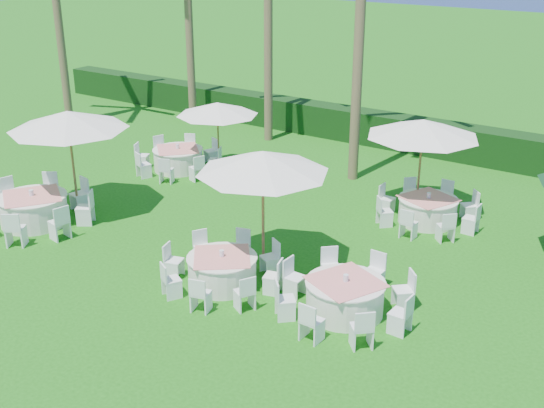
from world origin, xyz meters
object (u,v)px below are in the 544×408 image
(banquet_table_c, at_px, (345,296))
(umbrella_b, at_px, (263,162))
(banquet_table_a, at_px, (34,209))
(banquet_table_d, at_px, (178,159))
(umbrella_d, at_px, (423,128))
(banquet_table_b, at_px, (222,270))
(umbrella_c, at_px, (217,109))
(umbrella_a, at_px, (68,120))
(banquet_table_f, at_px, (427,209))

(banquet_table_c, height_order, umbrella_b, umbrella_b)
(banquet_table_a, relative_size, banquet_table_d, 1.14)
(banquet_table_d, distance_m, umbrella_d, 8.49)
(banquet_table_a, xyz_separation_m, banquet_table_b, (6.45, 0.11, -0.06))
(banquet_table_a, height_order, banquet_table_b, banquet_table_a)
(umbrella_c, distance_m, umbrella_d, 6.89)
(banquet_table_c, height_order, umbrella_a, umbrella_a)
(banquet_table_d, relative_size, umbrella_c, 1.08)
(umbrella_c, bearing_deg, banquet_table_a, -104.63)
(banquet_table_b, distance_m, umbrella_b, 2.62)
(banquet_table_a, height_order, banquet_table_c, banquet_table_a)
(banquet_table_b, distance_m, umbrella_d, 7.09)
(banquet_table_d, height_order, umbrella_c, umbrella_c)
(banquet_table_a, xyz_separation_m, banquet_table_f, (9.00, 6.09, -0.05))
(banquet_table_f, relative_size, umbrella_c, 1.07)
(banquet_table_a, distance_m, umbrella_b, 7.28)
(umbrella_a, bearing_deg, banquet_table_c, -4.14)
(banquet_table_a, height_order, umbrella_c, umbrella_c)
(banquet_table_b, bearing_deg, banquet_table_a, -178.98)
(umbrella_a, bearing_deg, banquet_table_a, -106.84)
(banquet_table_a, bearing_deg, umbrella_b, 10.53)
(umbrella_b, height_order, umbrella_c, umbrella_b)
(banquet_table_d, xyz_separation_m, umbrella_a, (0.04, -4.42, 2.33))
(banquet_table_a, distance_m, banquet_table_b, 6.45)
(banquet_table_d, bearing_deg, banquet_table_f, 2.98)
(banquet_table_d, xyz_separation_m, umbrella_c, (1.29, 0.57, 1.78))
(banquet_table_a, height_order, umbrella_b, umbrella_b)
(banquet_table_d, bearing_deg, banquet_table_c, -29.33)
(banquet_table_d, bearing_deg, umbrella_b, -34.10)
(banquet_table_f, xyz_separation_m, umbrella_c, (-7.38, 0.12, 1.79))
(banquet_table_b, height_order, banquet_table_d, banquet_table_d)
(banquet_table_f, distance_m, umbrella_b, 5.79)
(umbrella_a, bearing_deg, umbrella_d, 33.28)
(banquet_table_c, height_order, banquet_table_d, banquet_table_c)
(banquet_table_b, relative_size, banquet_table_d, 0.97)
(banquet_table_a, distance_m, umbrella_c, 6.65)
(banquet_table_c, relative_size, umbrella_d, 0.94)
(umbrella_a, bearing_deg, banquet_table_f, 29.47)
(banquet_table_b, xyz_separation_m, umbrella_b, (0.35, 1.15, 2.33))
(banquet_table_b, distance_m, banquet_table_c, 2.95)
(umbrella_b, bearing_deg, banquet_table_f, 65.50)
(banquet_table_c, height_order, banquet_table_f, banquet_table_c)
(banquet_table_b, height_order, umbrella_c, umbrella_c)
(banquet_table_b, relative_size, umbrella_b, 0.91)
(banquet_table_c, distance_m, banquet_table_d, 10.36)
(banquet_table_c, bearing_deg, banquet_table_a, -176.54)
(banquet_table_f, distance_m, umbrella_d, 2.25)
(banquet_table_b, height_order, banquet_table_c, banquet_table_c)
(banquet_table_b, bearing_deg, banquet_table_d, 137.91)
(banquet_table_f, bearing_deg, umbrella_b, -114.50)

